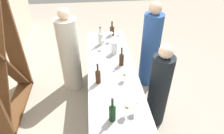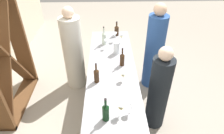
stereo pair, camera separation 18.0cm
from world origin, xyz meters
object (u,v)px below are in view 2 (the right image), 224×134
(wine_bottle_second_left_amber_brown, at_px, (96,75))
(person_center_guest, at_px, (154,51))
(wine_bottle_center_amber_brown, at_px, (122,59))
(wine_glass_far_right, at_px, (106,42))
(wine_bottle_leftmost_dark_green, at_px, (106,112))
(wine_glass_near_right, at_px, (123,75))
(wine_glass_near_center, at_px, (132,104))
(wine_glass_near_left, at_px, (122,36))
(wine_bottle_second_right_clear_pale, at_px, (104,38))
(wine_glass_far_left, at_px, (115,35))
(wine_rack, at_px, (4,56))
(wine_bottle_rightmost_amber_brown, at_px, (117,30))
(person_right_guest, at_px, (73,53))
(wine_glass_far_center, at_px, (121,108))
(water_pitcher, at_px, (116,48))
(person_left_guest, at_px, (159,92))

(wine_bottle_second_left_amber_brown, distance_m, person_center_guest, 1.45)
(wine_bottle_center_amber_brown, height_order, wine_glass_far_right, wine_bottle_center_amber_brown)
(wine_bottle_leftmost_dark_green, bearing_deg, wine_glass_near_right, -20.10)
(wine_bottle_center_amber_brown, relative_size, wine_glass_far_right, 1.86)
(wine_bottle_second_left_amber_brown, relative_size, wine_glass_near_center, 1.76)
(person_center_guest, bearing_deg, wine_glass_near_left, -4.00)
(wine_bottle_second_right_clear_pale, relative_size, wine_glass_far_left, 1.97)
(wine_glass_near_left, height_order, wine_glass_near_right, wine_glass_near_left)
(wine_rack, height_order, wine_glass_far_left, wine_rack)
(wine_bottle_leftmost_dark_green, height_order, wine_bottle_rightmost_amber_brown, wine_bottle_leftmost_dark_green)
(wine_bottle_rightmost_amber_brown, xyz_separation_m, person_center_guest, (-0.36, -0.67, -0.25))
(wine_bottle_second_right_clear_pale, bearing_deg, person_center_guest, -91.14)
(wine_rack, xyz_separation_m, person_right_guest, (0.49, -0.96, -0.26))
(wine_bottle_second_right_clear_pale, xyz_separation_m, wine_glass_far_right, (-0.14, -0.04, -0.01))
(wine_glass_far_center, relative_size, person_right_guest, 0.10)
(wine_rack, relative_size, wine_glass_near_center, 11.75)
(water_pitcher, height_order, person_right_guest, person_right_guest)
(wine_rack, bearing_deg, wine_bottle_center_amber_brown, -95.57)
(wine_bottle_leftmost_dark_green, bearing_deg, wine_rack, 52.71)
(wine_bottle_second_right_clear_pale, bearing_deg, wine_bottle_center_amber_brown, -157.57)
(wine_rack, distance_m, wine_bottle_second_left_amber_brown, 1.54)
(wine_glass_near_left, bearing_deg, wine_glass_far_center, 175.93)
(wine_bottle_second_left_amber_brown, bearing_deg, wine_bottle_center_amber_brown, -44.48)
(wine_bottle_center_amber_brown, bearing_deg, person_left_guest, -123.27)
(wine_glass_far_center, xyz_separation_m, person_left_guest, (0.62, -0.60, -0.36))
(wine_rack, bearing_deg, wine_glass_near_left, -73.21)
(wine_bottle_leftmost_dark_green, height_order, wine_glass_near_center, wine_bottle_leftmost_dark_green)
(wine_glass_far_right, xyz_separation_m, person_left_guest, (-0.86, -0.75, -0.36))
(wine_glass_near_center, distance_m, wine_glass_near_right, 0.56)
(wine_glass_near_left, xyz_separation_m, wine_glass_near_right, (-1.09, 0.05, -0.01))
(wine_bottle_second_right_clear_pale, xyz_separation_m, wine_glass_far_center, (-1.61, -0.19, -0.01))
(wine_glass_far_left, distance_m, wine_glass_far_center, 1.72)
(wine_bottle_leftmost_dark_green, xyz_separation_m, person_center_guest, (1.65, -0.89, -0.26))
(wine_bottle_second_right_clear_pale, bearing_deg, wine_glass_far_center, -173.17)
(wine_glass_near_right, distance_m, wine_glass_far_center, 0.60)
(person_left_guest, bearing_deg, wine_glass_far_center, 30.00)
(wine_glass_far_center, bearing_deg, wine_rack, 56.71)
(wine_bottle_leftmost_dark_green, distance_m, water_pitcher, 1.37)
(wine_rack, height_order, person_left_guest, wine_rack)
(wine_glass_far_right, bearing_deg, wine_rack, 102.27)
(wine_glass_near_left, xyz_separation_m, person_right_guest, (-0.06, 0.88, -0.28))
(wine_bottle_second_right_clear_pale, bearing_deg, wine_glass_near_right, -165.51)
(wine_glass_near_left, relative_size, wine_glass_far_right, 0.98)
(wine_rack, distance_m, wine_glass_near_right, 1.87)
(wine_glass_near_right, height_order, water_pitcher, water_pitcher)
(wine_bottle_center_amber_brown, xyz_separation_m, person_right_guest, (0.67, 0.84, -0.29))
(wine_rack, distance_m, water_pitcher, 1.74)
(wine_glass_near_right, bearing_deg, wine_glass_far_left, 3.36)
(water_pitcher, height_order, person_left_guest, person_left_guest)
(person_center_guest, bearing_deg, wine_bottle_leftmost_dark_green, 66.62)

